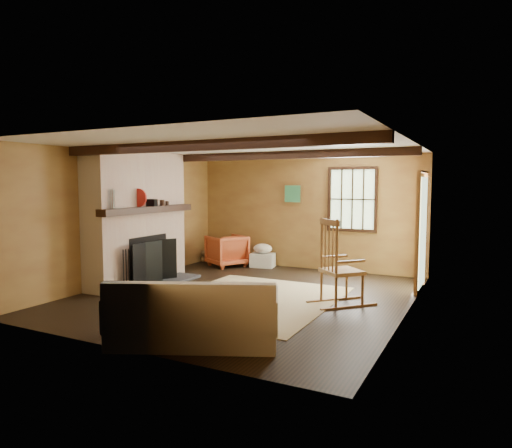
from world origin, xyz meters
The scene contains 10 objects.
ground centered at (0.00, 0.00, 0.00)m, with size 5.50×5.50×0.00m, color black.
room_envelope centered at (0.22, 0.26, 1.63)m, with size 5.02×5.52×2.44m.
fireplace centered at (-2.23, 0.00, 1.10)m, with size 1.02×2.30×2.40m.
rug centered at (0.20, -0.20, 0.00)m, with size 2.50×3.00×0.01m, color tan.
rocking_chair centered at (1.51, 0.15, 0.55)m, with size 1.00×1.03×1.31m.
sofa centered at (0.55, -2.24, 0.27)m, with size 2.07×1.54×0.77m.
firewood_pile centered at (-2.04, 2.38, 0.13)m, with size 0.74×0.13×0.27m.
laundry_basket centered at (-0.88, 2.44, 0.15)m, with size 0.50×0.38×0.30m, color silver.
basket_pillow centered at (-0.88, 2.44, 0.41)m, with size 0.43×0.34×0.21m, color white.
armchair centered at (-1.64, 2.17, 0.35)m, with size 0.74×0.76×0.69m, color #BF6026.
Camera 1 is at (3.45, -6.42, 1.81)m, focal length 32.00 mm.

